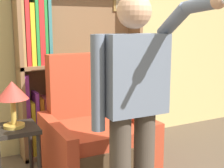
{
  "coord_description": "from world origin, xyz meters",
  "views": [
    {
      "loc": [
        -1.08,
        -1.4,
        1.42
      ],
      "look_at": [
        0.02,
        0.74,
        0.97
      ],
      "focal_mm": 50.0,
      "sensor_mm": 36.0,
      "label": 1
    }
  ],
  "objects_px": {
    "bookcase": "(66,72)",
    "armchair": "(93,139)",
    "side_table": "(15,142)",
    "table_lamp": "(12,93)",
    "person_standing": "(134,99)"
  },
  "relations": [
    {
      "from": "bookcase",
      "to": "table_lamp",
      "type": "relative_size",
      "value": 5.13
    },
    {
      "from": "armchair",
      "to": "person_standing",
      "type": "bearing_deg",
      "value": -94.72
    },
    {
      "from": "side_table",
      "to": "table_lamp",
      "type": "distance_m",
      "value": 0.41
    },
    {
      "from": "table_lamp",
      "to": "bookcase",
      "type": "bearing_deg",
      "value": 45.54
    },
    {
      "from": "person_standing",
      "to": "side_table",
      "type": "relative_size",
      "value": 2.74
    },
    {
      "from": "bookcase",
      "to": "person_standing",
      "type": "relative_size",
      "value": 1.22
    },
    {
      "from": "bookcase",
      "to": "armchair",
      "type": "relative_size",
      "value": 1.73
    },
    {
      "from": "armchair",
      "to": "side_table",
      "type": "bearing_deg",
      "value": -177.25
    },
    {
      "from": "armchair",
      "to": "table_lamp",
      "type": "distance_m",
      "value": 0.9
    },
    {
      "from": "armchair",
      "to": "table_lamp",
      "type": "bearing_deg",
      "value": -177.25
    },
    {
      "from": "armchair",
      "to": "person_standing",
      "type": "height_order",
      "value": "person_standing"
    },
    {
      "from": "side_table",
      "to": "table_lamp",
      "type": "bearing_deg",
      "value": 0.0
    },
    {
      "from": "bookcase",
      "to": "side_table",
      "type": "distance_m",
      "value": 1.09
    },
    {
      "from": "person_standing",
      "to": "side_table",
      "type": "height_order",
      "value": "person_standing"
    },
    {
      "from": "bookcase",
      "to": "armchair",
      "type": "xyz_separation_m",
      "value": [
        0.03,
        -0.67,
        -0.57
      ]
    }
  ]
}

